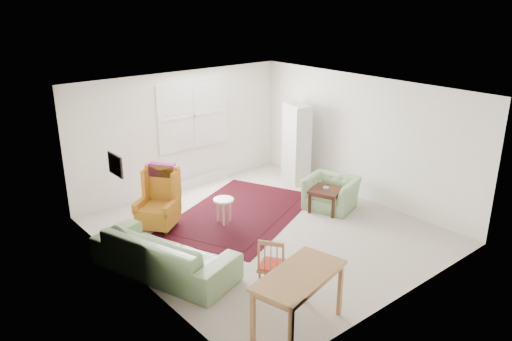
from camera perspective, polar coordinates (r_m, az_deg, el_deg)
room at (r=8.63m, az=0.47°, el=1.16°), size 5.04×5.54×2.51m
rug at (r=9.58m, az=-1.80°, el=-4.88°), size 3.64×3.08×0.03m
sofa at (r=7.62m, az=-10.49°, el=-8.38°), size 1.56×2.43×0.91m
armchair at (r=9.84m, az=8.59°, el=-2.21°), size 1.09×1.16×0.73m
wingback_chair at (r=8.96m, az=-11.27°, el=-3.23°), size 0.94×0.93×1.13m
coffee_table at (r=9.70m, az=7.95°, el=-3.37°), size 0.74×0.74×0.46m
stool at (r=9.12m, az=-3.71°, el=-4.66°), size 0.42×0.42×0.50m
cabinet at (r=10.95m, az=4.66°, el=3.07°), size 0.55×0.78×1.75m
desk at (r=6.37m, az=4.89°, el=-14.78°), size 1.39×0.91×0.81m
desk_chair at (r=7.03m, az=2.04°, el=-10.71°), size 0.54×0.54×0.89m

